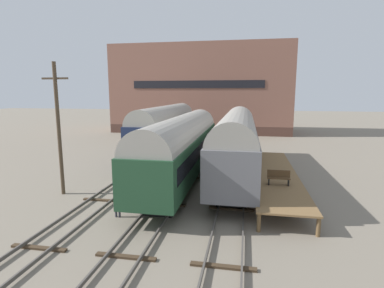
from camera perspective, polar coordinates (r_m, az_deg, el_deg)
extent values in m
plane|color=slate|center=(21.36, -3.08, -8.67)|extent=(200.00, 200.00, 0.00)
cube|color=#4C4742|center=(22.82, -14.82, -7.30)|extent=(0.08, 60.00, 0.16)
cube|color=#4C4742|center=(22.27, -11.45, -7.60)|extent=(0.08, 60.00, 0.16)
cube|color=#3D2D1E|center=(15.35, -27.14, -17.20)|extent=(2.60, 0.24, 0.10)
cube|color=#3D2D1E|center=(20.01, -16.59, -10.21)|extent=(2.60, 0.24, 0.10)
cube|color=#3D2D1E|center=(25.24, -10.44, -5.81)|extent=(2.60, 0.24, 0.10)
cube|color=#3D2D1E|center=(30.75, -6.51, -2.91)|extent=(2.60, 0.24, 0.10)
cube|color=#3D2D1E|center=(36.41, -3.80, -0.90)|extent=(2.60, 0.24, 0.10)
cube|color=#3D2D1E|center=(42.17, -1.82, 0.58)|extent=(2.60, 0.24, 0.10)
cube|color=#3D2D1E|center=(47.99, -0.33, 1.69)|extent=(2.60, 0.24, 0.10)
cube|color=#4C4742|center=(21.47, -4.96, -8.09)|extent=(0.08, 60.00, 0.16)
cube|color=#4C4742|center=(21.15, -1.17, -8.33)|extent=(0.08, 60.00, 0.16)
cube|color=#3D2D1E|center=(13.48, -12.50, -20.23)|extent=(2.60, 0.24, 0.10)
cube|color=#3D2D1E|center=(18.61, -5.25, -11.37)|extent=(2.60, 0.24, 0.10)
cube|color=#3D2D1E|center=(24.14, -1.43, -6.36)|extent=(2.60, 0.24, 0.10)
cube|color=#3D2D1E|center=(29.86, 0.91, -3.23)|extent=(2.60, 0.24, 0.10)
cube|color=#3D2D1E|center=(35.66, 2.48, -1.11)|extent=(2.60, 0.24, 0.10)
cube|color=#3D2D1E|center=(41.53, 3.60, 0.42)|extent=(2.60, 0.24, 0.10)
cube|color=#3D2D1E|center=(47.43, 4.45, 1.57)|extent=(2.60, 0.24, 0.10)
cube|color=#4C4742|center=(20.82, 5.89, -8.68)|extent=(0.08, 60.00, 0.16)
cube|color=#4C4742|center=(20.77, 9.89, -8.82)|extent=(0.08, 60.00, 0.16)
cube|color=#3D2D1E|center=(12.64, 5.96, -22.22)|extent=(2.60, 0.24, 0.10)
cube|color=#3D2D1E|center=(18.01, 7.46, -12.14)|extent=(2.60, 0.24, 0.10)
cube|color=#3D2D1E|center=(23.69, 8.20, -6.78)|extent=(2.60, 0.24, 0.10)
cube|color=#3D2D1E|center=(29.49, 8.64, -3.50)|extent=(2.60, 0.24, 0.10)
cube|color=#3D2D1E|center=(35.36, 8.94, -1.31)|extent=(2.60, 0.24, 0.10)
cube|color=#3D2D1E|center=(41.26, 9.15, 0.25)|extent=(2.60, 0.24, 0.10)
cube|color=#3D2D1E|center=(47.19, 9.31, 1.43)|extent=(2.60, 0.24, 0.10)
cube|color=black|center=(39.28, -2.72, 0.56)|extent=(1.80, 2.40, 1.00)
cube|color=black|center=(28.46, -7.89, -3.04)|extent=(1.80, 2.40, 1.00)
cube|color=#192342|center=(33.51, -4.94, 2.34)|extent=(3.04, 17.59, 2.92)
cube|color=black|center=(33.47, -4.95, 2.93)|extent=(3.08, 16.18, 1.05)
cylinder|color=gray|center=(33.36, -4.98, 4.82)|extent=(2.88, 17.23, 2.88)
cube|color=black|center=(30.89, 8.75, -2.05)|extent=(1.80, 2.40, 1.00)
cube|color=black|center=(19.06, 7.69, -9.46)|extent=(1.80, 2.40, 1.00)
cube|color=slate|center=(24.51, 8.46, -0.51)|extent=(3.05, 18.85, 2.85)
cube|color=black|center=(24.46, 8.48, 0.27)|extent=(3.09, 17.34, 1.03)
cylinder|color=gray|center=(24.31, 8.54, 2.80)|extent=(2.90, 18.47, 2.90)
cube|color=black|center=(29.00, 0.65, -2.71)|extent=(1.80, 2.40, 1.00)
cube|color=black|center=(17.91, -5.79, -10.69)|extent=(1.80, 2.40, 1.00)
cube|color=#1E4228|center=(22.95, -1.80, -1.40)|extent=(3.01, 18.17, 2.62)
cube|color=black|center=(22.89, -1.81, -0.62)|extent=(3.05, 16.72, 0.94)
cylinder|color=gray|center=(22.73, -1.82, 1.85)|extent=(2.86, 17.81, 2.86)
cube|color=brown|center=(22.49, 15.45, -5.43)|extent=(3.06, 15.35, 0.10)
cylinder|color=brown|center=(15.46, 12.60, -14.41)|extent=(0.20, 0.20, 0.94)
cylinder|color=brown|center=(15.83, 22.94, -14.37)|extent=(0.20, 0.20, 0.94)
cylinder|color=brown|center=(29.83, 11.51, -2.61)|extent=(0.20, 0.20, 0.94)
cylinder|color=brown|center=(30.03, 16.78, -2.75)|extent=(0.20, 0.20, 0.94)
cylinder|color=brown|center=(22.54, 11.88, -6.63)|extent=(0.20, 0.20, 0.94)
cylinder|color=brown|center=(22.80, 18.86, -6.76)|extent=(0.20, 0.20, 0.94)
cube|color=brown|center=(19.57, 16.19, -6.27)|extent=(1.40, 0.40, 0.06)
cube|color=brown|center=(19.67, 16.18, -5.42)|extent=(1.40, 0.06, 0.45)
cube|color=black|center=(19.58, 14.41, -6.88)|extent=(0.06, 0.40, 0.40)
cube|color=black|center=(19.71, 17.89, -6.94)|extent=(0.06, 0.40, 0.40)
cylinder|color=#282833|center=(17.27, -14.28, -12.04)|extent=(0.12, 0.12, 0.83)
cylinder|color=#282833|center=(17.19, -13.66, -12.12)|extent=(0.12, 0.12, 0.83)
cylinder|color=gray|center=(16.97, -14.08, -9.69)|extent=(0.32, 0.32, 0.69)
sphere|color=tan|center=(16.82, -14.14, -8.22)|extent=(0.22, 0.22, 0.22)
cylinder|color=#473828|center=(21.37, -24.04, 2.44)|extent=(0.24, 0.24, 8.68)
cube|color=#473828|center=(21.25, -24.66, 11.29)|extent=(1.80, 0.12, 0.12)
cube|color=#4F342A|center=(54.08, 1.85, 3.32)|extent=(30.10, 10.66, 1.47)
cube|color=brown|center=(53.77, 1.89, 11.13)|extent=(30.10, 10.66, 13.23)
cube|color=black|center=(48.45, 0.95, 11.30)|extent=(21.07, 0.10, 1.20)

